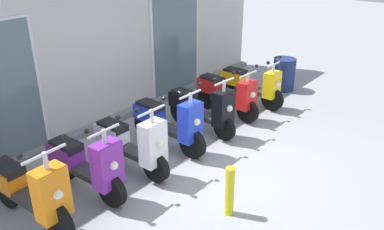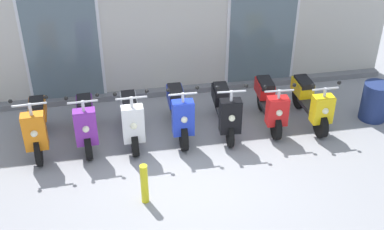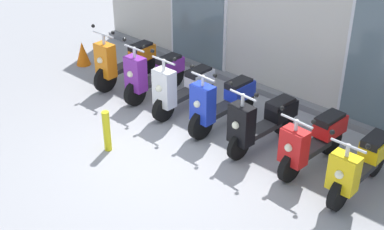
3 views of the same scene
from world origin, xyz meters
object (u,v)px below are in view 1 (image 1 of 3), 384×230
at_px(scooter_blue, 169,122).
at_px(scooter_red, 227,94).
at_px(scooter_orange, 30,190).
at_px(trash_bin, 284,74).
at_px(scooter_black, 203,108).
at_px(scooter_purple, 86,164).
at_px(scooter_white, 132,143).
at_px(scooter_yellow, 251,85).
at_px(curb_bollard, 230,191).

relative_size(scooter_blue, scooter_red, 1.05).
distance_m(scooter_orange, trash_bin, 6.45).
bearing_deg(scooter_black, scooter_purple, 178.53).
height_order(scooter_purple, scooter_blue, scooter_purple).
bearing_deg(scooter_white, trash_bin, -1.80).
height_order(scooter_blue, scooter_yellow, scooter_blue).
bearing_deg(scooter_purple, scooter_black, -1.47).
relative_size(scooter_purple, trash_bin, 2.00).
distance_m(scooter_red, trash_bin, 2.11).
height_order(scooter_yellow, curb_bollard, scooter_yellow).
bearing_deg(scooter_orange, curb_bollard, -46.83).
bearing_deg(scooter_purple, curb_bollard, -64.73).
bearing_deg(trash_bin, curb_bollard, -161.10).
bearing_deg(curb_bollard, scooter_orange, 133.17).
relative_size(scooter_blue, scooter_yellow, 1.02).
height_order(scooter_orange, scooter_black, scooter_orange).
xyz_separation_m(scooter_purple, scooter_white, (0.82, -0.06, 0.01)).
relative_size(scooter_white, curb_bollard, 2.16).
xyz_separation_m(scooter_purple, scooter_blue, (1.72, -0.02, 0.02)).
bearing_deg(scooter_white, scooter_yellow, -0.27).
bearing_deg(scooter_blue, scooter_red, 0.46).
height_order(scooter_white, curb_bollard, scooter_white).
distance_m(scooter_blue, trash_bin, 3.88).
distance_m(scooter_orange, scooter_white, 1.68).
xyz_separation_m(scooter_black, curb_bollard, (-1.73, -1.76, -0.13)).
bearing_deg(scooter_white, scooter_black, -0.30).
height_order(scooter_purple, trash_bin, scooter_purple).
bearing_deg(scooter_yellow, scooter_orange, 179.14).
distance_m(scooter_black, scooter_yellow, 1.71).
bearing_deg(scooter_blue, scooter_white, -177.56).
distance_m(scooter_purple, scooter_blue, 1.72).
bearing_deg(scooter_white, scooter_red, 1.12).
relative_size(scooter_purple, scooter_yellow, 0.98).
relative_size(scooter_white, trash_bin, 1.97).
bearing_deg(trash_bin, scooter_red, 174.49).
xyz_separation_m(scooter_black, scooter_yellow, (1.71, -0.01, -0.03)).
height_order(scooter_black, trash_bin, scooter_black).
xyz_separation_m(scooter_orange, scooter_yellow, (5.15, -0.08, -0.05)).
xyz_separation_m(scooter_red, scooter_yellow, (0.81, -0.07, -0.02)).
xyz_separation_m(scooter_purple, scooter_red, (3.49, -0.01, 0.00)).
distance_m(scooter_black, trash_bin, 3.01).
distance_m(scooter_orange, scooter_purple, 0.86).
relative_size(scooter_orange, scooter_yellow, 1.05).
bearing_deg(curb_bollard, scooter_red, 34.71).
bearing_deg(scooter_orange, scooter_white, -2.08).
xyz_separation_m(scooter_red, curb_bollard, (-2.63, -1.82, -0.12)).
bearing_deg(scooter_black, scooter_white, 179.70).
distance_m(scooter_orange, scooter_blue, 2.57).
relative_size(scooter_black, scooter_red, 1.03).
xyz_separation_m(scooter_orange, scooter_red, (4.35, -0.01, -0.03)).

